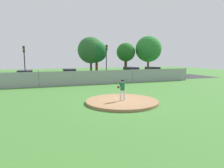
# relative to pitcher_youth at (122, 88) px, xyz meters

# --- Properties ---
(ground_plane) EXTENTS (80.00, 80.00, 0.00)m
(ground_plane) POSITION_rel_pitcher_youth_xyz_m (0.00, 6.08, -1.10)
(ground_plane) COLOR #427A33
(asphalt_strip) EXTENTS (44.00, 7.00, 0.01)m
(asphalt_strip) POSITION_rel_pitcher_youth_xyz_m (0.00, 14.58, -1.09)
(asphalt_strip) COLOR #2B2B2D
(asphalt_strip) RESTS_ON ground_plane
(pitchers_mound) EXTENTS (5.21, 5.21, 0.18)m
(pitchers_mound) POSITION_rel_pitcher_youth_xyz_m (0.00, 0.08, -1.01)
(pitchers_mound) COLOR #99704C
(pitchers_mound) RESTS_ON ground_plane
(pitcher_youth) EXTENTS (0.80, 0.32, 1.58)m
(pitcher_youth) POSITION_rel_pitcher_youth_xyz_m (0.00, 0.00, 0.00)
(pitcher_youth) COLOR silver
(pitcher_youth) RESTS_ON pitchers_mound
(baseball) EXTENTS (0.07, 0.07, 0.07)m
(baseball) POSITION_rel_pitcher_youth_xyz_m (-0.40, 0.55, -0.88)
(baseball) COLOR white
(baseball) RESTS_ON pitchers_mound
(chainlink_fence) EXTENTS (28.38, 0.07, 1.79)m
(chainlink_fence) POSITION_rel_pitcher_youth_xyz_m (0.00, 10.08, -0.25)
(chainlink_fence) COLOR gray
(chainlink_fence) RESTS_ON ground_plane
(parked_car_teal) EXTENTS (2.02, 4.73, 1.65)m
(parked_car_teal) POSITION_rel_pitcher_youth_xyz_m (-7.30, 14.55, -0.30)
(parked_car_teal) COLOR #146066
(parked_car_teal) RESTS_ON ground_plane
(parked_car_charcoal) EXTENTS (1.90, 4.14, 1.74)m
(parked_car_charcoal) POSITION_rel_pitcher_youth_xyz_m (11.42, 14.65, -0.28)
(parked_car_charcoal) COLOR #232328
(parked_car_charcoal) RESTS_ON ground_plane
(parked_car_silver) EXTENTS (1.80, 4.54, 1.76)m
(parked_car_silver) POSITION_rel_pitcher_youth_xyz_m (7.79, 15.02, -0.26)
(parked_car_silver) COLOR #B7BABF
(parked_car_silver) RESTS_ON ground_plane
(parked_car_navy) EXTENTS (2.08, 4.81, 1.73)m
(parked_car_navy) POSITION_rel_pitcher_youth_xyz_m (-1.79, 14.32, -0.27)
(parked_car_navy) COLOR #161E4C
(parked_car_navy) RESTS_ON ground_plane
(traffic_light_near) EXTENTS (0.28, 0.46, 4.86)m
(traffic_light_near) POSITION_rel_pitcher_youth_xyz_m (-7.58, 18.52, 2.22)
(traffic_light_near) COLOR black
(traffic_light_near) RESTS_ON ground_plane
(traffic_light_far) EXTENTS (0.28, 0.46, 5.31)m
(traffic_light_far) POSITION_rel_pitcher_youth_xyz_m (5.00, 18.68, 2.50)
(traffic_light_far) COLOR black
(traffic_light_far) RESTS_ON ground_plane
(tree_broad_right) EXTENTS (4.74, 4.74, 6.90)m
(tree_broad_right) POSITION_rel_pitcher_youth_xyz_m (3.24, 22.34, 3.42)
(tree_broad_right) COLOR #4C331E
(tree_broad_right) RESTS_ON ground_plane
(tree_broad_left) EXTENTS (3.81, 3.81, 6.19)m
(tree_broad_left) POSITION_rel_pitcher_youth_xyz_m (4.14, 21.77, 3.16)
(tree_broad_left) COLOR #4C331E
(tree_broad_left) RESTS_ON ground_plane
(tree_leaning_west) EXTENTS (3.69, 3.69, 6.12)m
(tree_leaning_west) POSITION_rel_pitcher_youth_xyz_m (10.58, 23.32, 3.13)
(tree_leaning_west) COLOR #4C331E
(tree_leaning_west) RESTS_ON ground_plane
(tree_bushy_near) EXTENTS (5.16, 5.16, 7.48)m
(tree_bushy_near) POSITION_rel_pitcher_youth_xyz_m (14.95, 22.09, 3.79)
(tree_bushy_near) COLOR #4C331E
(tree_bushy_near) RESTS_ON ground_plane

